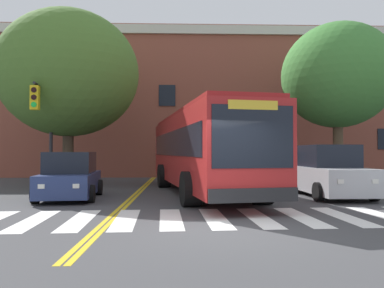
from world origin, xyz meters
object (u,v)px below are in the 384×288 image
object	(u,v)px
car_navy_near_lane	(70,177)
street_tree_curbside_small	(69,74)
car_silver_far_lane	(329,173)
car_red_behind_bus	(213,165)
street_tree_curbside_large	(337,76)
city_bus	(201,149)
traffic_light_far_corner	(44,117)

from	to	relation	value
car_navy_near_lane	street_tree_curbside_small	distance (m)	7.31
car_silver_far_lane	street_tree_curbside_small	world-z (taller)	street_tree_curbside_small
car_navy_near_lane	car_red_behind_bus	size ratio (longest dim) A/B	0.91
car_navy_near_lane	car_silver_far_lane	bearing A→B (deg)	2.28
car_red_behind_bus	car_navy_near_lane	bearing A→B (deg)	-119.27
car_red_behind_bus	street_tree_curbside_large	world-z (taller)	street_tree_curbside_large
city_bus	traffic_light_far_corner	bearing A→B (deg)	168.12
car_silver_far_lane	car_red_behind_bus	world-z (taller)	car_silver_far_lane
car_red_behind_bus	traffic_light_far_corner	bearing A→B (deg)	-137.29
car_navy_near_lane	traffic_light_far_corner	world-z (taller)	traffic_light_far_corner
city_bus	car_silver_far_lane	size ratio (longest dim) A/B	2.87
city_bus	street_tree_curbside_small	size ratio (longest dim) A/B	1.41
car_silver_far_lane	traffic_light_far_corner	xyz separation A→B (m)	(-11.76, 2.89, 2.40)
city_bus	car_silver_far_lane	distance (m)	5.10
car_silver_far_lane	street_tree_curbside_large	distance (m)	7.52
car_red_behind_bus	street_tree_curbside_large	bearing A→B (deg)	-40.84
city_bus	traffic_light_far_corner	xyz separation A→B (m)	(-6.95, 1.46, 1.48)
car_silver_far_lane	street_tree_curbside_small	xyz separation A→B (m)	(-11.27, 4.83, 4.75)
car_navy_near_lane	traffic_light_far_corner	xyz separation A→B (m)	(-2.13, 3.27, 2.50)
city_bus	car_red_behind_bus	xyz separation A→B (m)	(1.27, 9.05, -0.99)
city_bus	car_silver_far_lane	bearing A→B (deg)	-16.52
city_bus	car_silver_far_lane	xyz separation A→B (m)	(4.81, -1.43, -0.92)
car_navy_near_lane	car_silver_far_lane	distance (m)	9.63
traffic_light_far_corner	street_tree_curbside_large	distance (m)	14.70
street_tree_curbside_small	car_red_behind_bus	bearing A→B (deg)	36.11
city_bus	street_tree_curbside_small	world-z (taller)	street_tree_curbside_small
street_tree_curbside_small	car_silver_far_lane	bearing A→B (deg)	-23.21
traffic_light_far_corner	street_tree_curbside_large	size ratio (longest dim) A/B	0.57
car_silver_far_lane	car_red_behind_bus	xyz separation A→B (m)	(-3.54, 10.48, -0.07)
traffic_light_far_corner	street_tree_curbside_small	world-z (taller)	street_tree_curbside_small
car_navy_near_lane	street_tree_curbside_small	world-z (taller)	street_tree_curbside_small
car_red_behind_bus	street_tree_curbside_large	size ratio (longest dim) A/B	0.51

